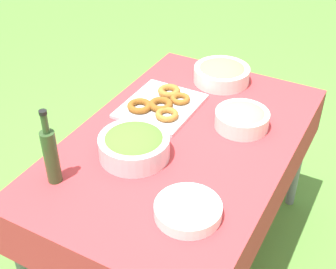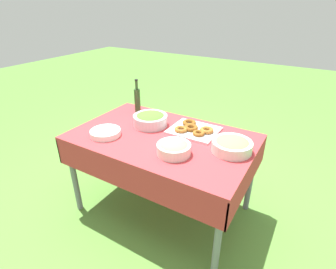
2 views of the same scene
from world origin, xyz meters
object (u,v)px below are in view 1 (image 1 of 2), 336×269
at_px(plate_stack, 188,210).
at_px(fruit_bowl, 222,73).
at_px(donut_platter, 161,104).
at_px(olive_oil_bottle, 51,154).
at_px(salad_bowl, 134,144).
at_px(pasta_bowl, 242,118).

bearing_deg(plate_stack, fruit_bowl, 16.38).
bearing_deg(donut_platter, olive_oil_bottle, 170.65).
distance_m(salad_bowl, plate_stack, 0.41).
bearing_deg(pasta_bowl, plate_stack, -176.68).
xyz_separation_m(pasta_bowl, plate_stack, (-0.62, -0.04, -0.02)).
bearing_deg(pasta_bowl, fruit_bowl, 35.72).
relative_size(pasta_bowl, olive_oil_bottle, 0.75).
relative_size(pasta_bowl, fruit_bowl, 0.84).
distance_m(plate_stack, fruit_bowl, 1.00).
distance_m(salad_bowl, fruit_bowl, 0.76).
relative_size(olive_oil_bottle, fruit_bowl, 1.11).
height_order(donut_platter, plate_stack, same).
bearing_deg(donut_platter, plate_stack, -143.20).
distance_m(pasta_bowl, plate_stack, 0.62).
xyz_separation_m(salad_bowl, olive_oil_bottle, (-0.28, 0.19, 0.07)).
bearing_deg(fruit_bowl, olive_oil_bottle, 165.89).
bearing_deg(fruit_bowl, salad_bowl, 174.85).
relative_size(salad_bowl, fruit_bowl, 1.02).
bearing_deg(salad_bowl, plate_stack, -119.95).
xyz_separation_m(plate_stack, olive_oil_bottle, (-0.08, 0.54, 0.10)).
bearing_deg(olive_oil_bottle, pasta_bowl, -36.09).
height_order(plate_stack, fruit_bowl, fruit_bowl).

